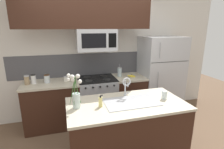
# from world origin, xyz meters

# --- Properties ---
(ground_plane) EXTENTS (10.00, 10.00, 0.00)m
(ground_plane) POSITION_xyz_m (0.00, 0.00, 0.00)
(ground_plane) COLOR brown
(rear_partition) EXTENTS (5.20, 0.10, 2.60)m
(rear_partition) POSITION_xyz_m (0.30, 1.28, 1.30)
(rear_partition) COLOR silver
(rear_partition) RESTS_ON ground
(splash_band) EXTENTS (3.43, 0.01, 0.48)m
(splash_band) POSITION_xyz_m (0.00, 1.22, 1.15)
(splash_band) COLOR #4C4C51
(splash_band) RESTS_ON rear_partition
(back_counter_left) EXTENTS (1.05, 0.65, 0.91)m
(back_counter_left) POSITION_xyz_m (-0.89, 0.90, 0.46)
(back_counter_left) COLOR #381E14
(back_counter_left) RESTS_ON ground
(back_counter_right) EXTENTS (0.66, 0.65, 0.91)m
(back_counter_right) POSITION_xyz_m (0.70, 0.90, 0.46)
(back_counter_right) COLOR #381E14
(back_counter_right) RESTS_ON ground
(stove_range) EXTENTS (0.76, 0.64, 0.93)m
(stove_range) POSITION_xyz_m (0.00, 0.90, 0.46)
(stove_range) COLOR #B7BABF
(stove_range) RESTS_ON ground
(microwave) EXTENTS (0.74, 0.40, 0.41)m
(microwave) POSITION_xyz_m (0.00, 0.88, 1.69)
(microwave) COLOR #B7BABF
(upper_cabinet_band) EXTENTS (2.41, 0.34, 0.60)m
(upper_cabinet_band) POSITION_xyz_m (-0.19, 0.85, 2.20)
(upper_cabinet_band) COLOR #381E14
(refrigerator) EXTENTS (0.90, 0.74, 1.74)m
(refrigerator) POSITION_xyz_m (1.46, 0.92, 0.87)
(refrigerator) COLOR #B7BABF
(refrigerator) RESTS_ON ground
(storage_jar_tall) EXTENTS (0.09, 0.09, 0.17)m
(storage_jar_tall) POSITION_xyz_m (-1.30, 0.91, 0.99)
(storage_jar_tall) COLOR #997F5B
(storage_jar_tall) RESTS_ON back_counter_left
(storage_jar_medium) EXTENTS (0.09, 0.09, 0.18)m
(storage_jar_medium) POSITION_xyz_m (-1.19, 0.93, 1.00)
(storage_jar_medium) COLOR silver
(storage_jar_medium) RESTS_ON back_counter_left
(storage_jar_short) EXTENTS (0.10, 0.10, 0.16)m
(storage_jar_short) POSITION_xyz_m (-0.95, 0.92, 0.99)
(storage_jar_short) COLOR silver
(storage_jar_short) RESTS_ON back_counter_left
(storage_jar_squat) EXTENTS (0.10, 0.10, 0.09)m
(storage_jar_squat) POSITION_xyz_m (-0.60, 0.93, 0.96)
(storage_jar_squat) COLOR silver
(storage_jar_squat) RESTS_ON back_counter_left
(banana_bunch) EXTENTS (0.19, 0.12, 0.08)m
(banana_bunch) POSITION_xyz_m (0.74, 0.84, 0.93)
(banana_bunch) COLOR yellow
(banana_bunch) RESTS_ON back_counter_right
(french_press) EXTENTS (0.09, 0.09, 0.27)m
(french_press) POSITION_xyz_m (0.51, 0.96, 1.01)
(french_press) COLOR silver
(french_press) RESTS_ON back_counter_right
(island_counter) EXTENTS (1.65, 0.86, 0.91)m
(island_counter) POSITION_xyz_m (0.18, -0.35, 0.46)
(island_counter) COLOR #381E14
(island_counter) RESTS_ON ground
(kitchen_sink) EXTENTS (0.76, 0.44, 0.16)m
(kitchen_sink) POSITION_xyz_m (0.25, -0.35, 0.84)
(kitchen_sink) COLOR #ADAFB5
(kitchen_sink) RESTS_ON island_counter
(sink_faucet) EXTENTS (0.14, 0.14, 0.31)m
(sink_faucet) POSITION_xyz_m (0.25, -0.13, 1.11)
(sink_faucet) COLOR #B7BABF
(sink_faucet) RESTS_ON island_counter
(dish_soap_bottle) EXTENTS (0.06, 0.05, 0.16)m
(dish_soap_bottle) POSITION_xyz_m (-0.20, -0.37, 0.98)
(dish_soap_bottle) COLOR #DBCC75
(dish_soap_bottle) RESTS_ON island_counter
(drinking_glass) EXTENTS (0.08, 0.08, 0.12)m
(drinking_glass) POSITION_xyz_m (0.76, -0.37, 0.97)
(drinking_glass) COLOR silver
(drinking_glass) RESTS_ON island_counter
(flower_vase) EXTENTS (0.19, 0.14, 0.46)m
(flower_vase) POSITION_xyz_m (-0.51, -0.32, 1.08)
(flower_vase) COLOR silver
(flower_vase) RESTS_ON island_counter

